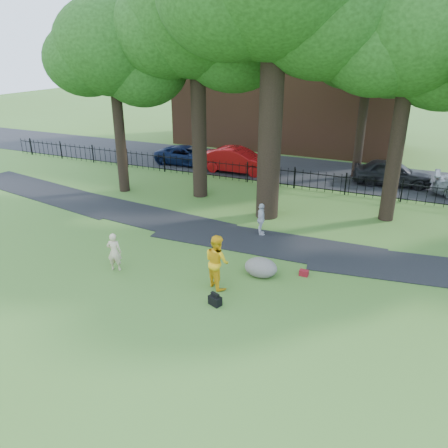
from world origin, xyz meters
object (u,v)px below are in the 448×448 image
at_px(woman, 114,252).
at_px(red_sedan, 238,160).
at_px(man, 217,261).
at_px(boulder, 261,266).
at_px(lamppost, 121,163).

xyz_separation_m(woman, red_sedan, (-0.97, 14.59, 0.07)).
relative_size(man, red_sedan, 0.40).
bearing_deg(man, woman, 39.57).
distance_m(woman, boulder, 5.55).
distance_m(woman, red_sedan, 14.62).
bearing_deg(man, lamppost, -5.67).
xyz_separation_m(man, lamppost, (-9.66, 7.71, 0.69)).
bearing_deg(woman, boulder, -178.50).
xyz_separation_m(woman, lamppost, (-5.60, 8.18, 0.93)).
height_order(man, red_sedan, man).
bearing_deg(red_sedan, lamppost, 142.94).
xyz_separation_m(woman, boulder, (5.21, 1.88, -0.39)).
bearing_deg(lamppost, man, -39.19).
distance_m(woman, man, 4.09).
distance_m(man, boulder, 1.92).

